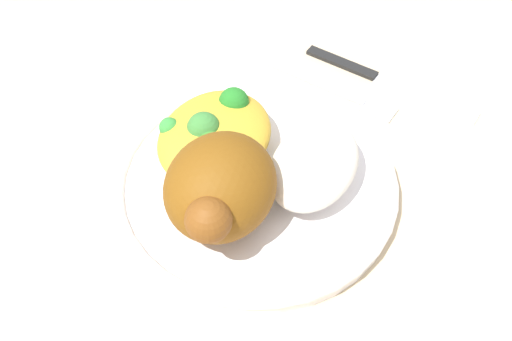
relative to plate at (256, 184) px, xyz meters
name	(u,v)px	position (x,y,z in m)	size (l,w,h in m)	color
ground_plane	(256,192)	(0.00, 0.00, -0.01)	(2.00, 2.00, 0.00)	#CFB690
plate	(256,184)	(0.00, 0.00, 0.00)	(0.25, 0.25, 0.02)	white
roasted_chicken	(220,189)	(0.05, -0.01, 0.05)	(0.11, 0.09, 0.08)	brown
rice_pile	(314,165)	(-0.02, 0.04, 0.03)	(0.10, 0.07, 0.04)	silver
mac_cheese_with_broccoli	(213,136)	(-0.01, -0.05, 0.03)	(0.12, 0.10, 0.04)	gold
fork	(338,92)	(-0.15, 0.02, -0.01)	(0.03, 0.14, 0.01)	#B2B2B7
knife	(375,76)	(-0.19, 0.04, -0.01)	(0.04, 0.19, 0.01)	black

